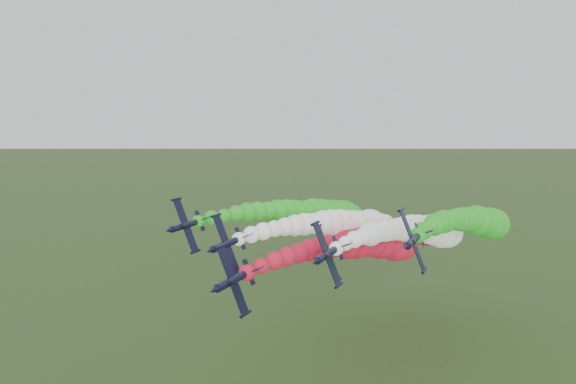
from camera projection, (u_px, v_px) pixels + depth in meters
name	position (u px, v px, depth m)	size (l,w,h in m)	color
jet_lead	(374.00, 245.00, 133.45)	(13.36, 88.76, 20.05)	black
jet_inner_left	(353.00, 225.00, 145.41)	(12.83, 88.24, 19.52)	black
jet_inner_right	(427.00, 230.00, 141.06)	(13.59, 89.00, 20.28)	black
jet_outer_left	(321.00, 214.00, 155.43)	(12.88, 88.29, 19.58)	black
jet_outer_right	(478.00, 222.00, 141.12)	(13.48, 88.89, 20.17)	black
jet_trail	(415.00, 232.00, 151.14)	(13.27, 88.68, 19.97)	black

